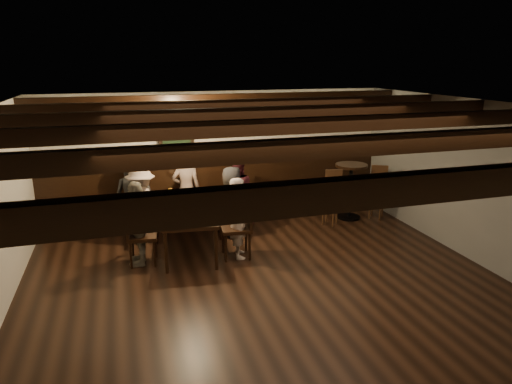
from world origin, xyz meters
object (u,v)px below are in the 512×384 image
object	(u,v)px
person_bench_left	(134,195)
bar_stool_right	(377,198)
chair_left_near	(145,226)
chair_left_far	(142,246)
chair_right_near	(230,220)
person_left_near	(142,205)
bar_stool_left	(330,203)
dining_table	(188,211)
person_left_far	(138,223)
person_bench_centre	(186,190)
person_right_near	(232,202)
person_right_far	(239,218)
chair_right_far	(237,238)
high_top_table	(351,183)
person_bench_right	(237,192)

from	to	relation	value
person_bench_left	bar_stool_right	distance (m)	4.50
chair_left_near	chair_left_far	distance (m)	0.90
chair_right_near	person_left_near	world-z (taller)	person_left_near
chair_left_near	person_left_near	bearing A→B (deg)	-90.00
bar_stool_left	bar_stool_right	world-z (taller)	same
dining_table	person_bench_left	size ratio (longest dim) A/B	1.39
chair_right_near	person_left_near	size ratio (longest dim) A/B	0.70
person_left_far	person_bench_left	bearing A→B (deg)	-173.66
chair_left_far	chair_left_near	bearing A→B (deg)	179.95
person_left_far	bar_stool_left	world-z (taller)	person_left_far
person_bench_left	person_bench_centre	world-z (taller)	person_bench_centre
person_right_near	person_right_far	size ratio (longest dim) A/B	0.97
chair_left_near	person_right_near	xyz separation A→B (m)	(1.46, -0.17, 0.34)
chair_right_near	chair_right_far	distance (m)	0.90
high_top_table	person_bench_centre	bearing A→B (deg)	171.42
dining_table	chair_left_near	bearing A→B (deg)	147.95
dining_table	chair_right_far	size ratio (longest dim) A/B	1.94
chair_right_far	person_bench_centre	bearing A→B (deg)	25.66
person_bench_right	high_top_table	bearing A→B (deg)	-178.64
chair_right_near	person_bench_centre	distance (m)	1.03
person_bench_left	person_bench_centre	distance (m)	0.91
chair_right_near	bar_stool_left	world-z (taller)	bar_stool_left
person_right_far	chair_right_near	bearing A→B (deg)	1.98
chair_left_near	person_right_near	bearing A→B (deg)	90.00
person_left_near	high_top_table	xyz separation A→B (m)	(3.86, 0.05, 0.06)
chair_right_far	person_left_near	size ratio (longest dim) A/B	0.77
chair_left_near	person_left_far	xyz separation A→B (m)	(-0.14, -0.89, 0.37)
chair_left_far	chair_right_far	xyz separation A→B (m)	(1.43, -0.17, 0.02)
dining_table	person_left_far	world-z (taller)	person_left_far
chair_right_far	person_bench_centre	world-z (taller)	person_bench_centre
dining_table	person_bench_centre	world-z (taller)	person_bench_centre
person_bench_right	person_left_near	xyz separation A→B (m)	(-1.69, -0.25, 0.00)
person_left_far	chair_left_far	bearing A→B (deg)	90.00
chair_left_near	high_top_table	distance (m)	3.85
person_bench_left	high_top_table	distance (m)	3.98
person_left_near	chair_right_near	bearing A→B (deg)	90.00
chair_right_near	person_right_near	xyz separation A→B (m)	(0.03, -0.00, 0.34)
chair_right_far	bar_stool_left	xyz separation A→B (m)	(2.00, 0.91, 0.10)
chair_left_near	person_right_far	bearing A→B (deg)	58.50
person_bench_right	person_right_near	bearing A→B (deg)	71.57
person_right_far	person_bench_centre	bearing A→B (deg)	26.57
dining_table	person_right_near	bearing A→B (deg)	30.96
person_left_near	person_left_far	size ratio (longest dim) A/B	1.00
chair_right_near	high_top_table	xyz separation A→B (m)	(2.40, 0.22, 0.42)
person_bench_left	person_right_near	world-z (taller)	person_bench_left
chair_right_far	person_bench_centre	size ratio (longest dim) A/B	0.71
person_left_near	person_left_far	distance (m)	0.90
chair_right_near	chair_right_far	world-z (taller)	chair_right_far
dining_table	person_left_near	bearing A→B (deg)	149.04
person_right_far	person_right_near	bearing A→B (deg)	0.00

